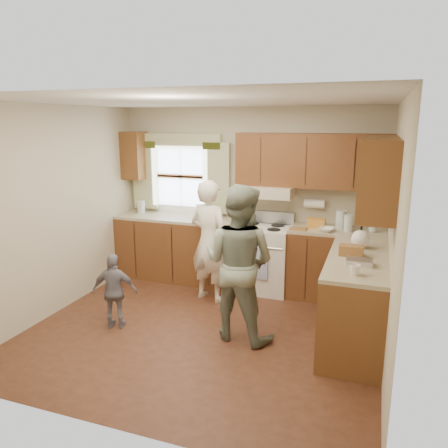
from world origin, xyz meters
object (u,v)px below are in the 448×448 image
at_px(woman_left, 210,241).
at_px(woman_right, 239,263).
at_px(child, 115,291).
at_px(stove, 262,257).

relative_size(woman_left, woman_right, 0.95).
height_order(woman_left, woman_right, woman_right).
height_order(woman_left, child, woman_left).
xyz_separation_m(woman_left, child, (-0.71, -1.12, -0.36)).
bearing_deg(stove, woman_right, -85.65).
height_order(stove, child, stove).
height_order(woman_right, child, woman_right).
relative_size(stove, woman_right, 0.64).
bearing_deg(woman_right, child, 21.44).
xyz_separation_m(stove, child, (-1.27, -1.70, -0.03)).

